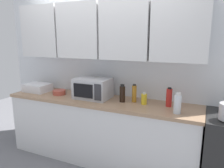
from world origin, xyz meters
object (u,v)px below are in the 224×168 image
(dish_rack, at_px, (38,88))
(bowl_ceramic_small, at_px, (59,92))
(bottle_amber_vinegar, at_px, (134,93))
(bottle_spice_jar, at_px, (76,87))
(microwave, at_px, (93,88))
(bottle_yellow_mustard, at_px, (144,99))
(bottle_clear_tall, at_px, (178,104))
(bottle_red_sauce, at_px, (169,97))
(bottle_soy_dark, at_px, (122,94))

(dish_rack, bearing_deg, bowl_ceramic_small, -2.32)
(bottle_amber_vinegar, distance_m, bottle_spice_jar, 0.97)
(microwave, height_order, bowl_ceramic_small, microwave)
(bottle_yellow_mustard, bearing_deg, dish_rack, -178.92)
(bowl_ceramic_small, bearing_deg, bottle_amber_vinegar, 4.61)
(microwave, height_order, bottle_spice_jar, microwave)
(dish_rack, height_order, bottle_amber_vinegar, bottle_amber_vinegar)
(dish_rack, relative_size, bottle_clear_tall, 1.61)
(bottle_yellow_mustard, xyz_separation_m, bowl_ceramic_small, (-1.29, -0.05, -0.04))
(microwave, bearing_deg, bottle_spice_jar, 158.78)
(microwave, bearing_deg, bowl_ceramic_small, -175.92)
(bottle_clear_tall, distance_m, bottle_red_sauce, 0.25)
(bottle_red_sauce, bearing_deg, microwave, -177.49)
(bottle_amber_vinegar, relative_size, bottle_red_sauce, 1.00)
(bottle_red_sauce, bearing_deg, bottle_yellow_mustard, -173.40)
(bottle_spice_jar, bearing_deg, bottle_yellow_mustard, -6.90)
(dish_rack, distance_m, bottle_yellow_mustard, 1.73)
(bottle_red_sauce, xyz_separation_m, bottle_spice_jar, (-1.41, 0.10, -0.03))
(bottle_yellow_mustard, bearing_deg, microwave, -179.19)
(bottle_red_sauce, bearing_deg, dish_rack, -178.09)
(bottle_soy_dark, bearing_deg, bowl_ceramic_small, -178.15)
(microwave, height_order, bottle_clear_tall, microwave)
(bottle_yellow_mustard, bearing_deg, bottle_spice_jar, 173.10)
(microwave, distance_m, bottle_clear_tall, 1.18)
(bottle_amber_vinegar, relative_size, bottle_soy_dark, 1.02)
(bottle_yellow_mustard, height_order, bottle_soy_dark, bottle_soy_dark)
(bottle_amber_vinegar, xyz_separation_m, bottle_spice_jar, (-0.96, 0.09, -0.03))
(bottle_red_sauce, relative_size, bottle_spice_jar, 1.30)
(bottle_red_sauce, bearing_deg, bottle_soy_dark, -174.91)
(bottle_spice_jar, height_order, bowl_ceramic_small, bottle_spice_jar)
(dish_rack, xyz_separation_m, bottle_yellow_mustard, (1.72, 0.03, 0.01))
(bottle_clear_tall, bearing_deg, bottle_spice_jar, 168.60)
(microwave, relative_size, bottle_amber_vinegar, 2.00)
(bottle_amber_vinegar, height_order, bowl_ceramic_small, bottle_amber_vinegar)
(microwave, height_order, bottle_yellow_mustard, microwave)
(dish_rack, distance_m, bottle_red_sauce, 2.03)
(dish_rack, height_order, bottle_soy_dark, bottle_soy_dark)
(bottle_spice_jar, relative_size, bowl_ceramic_small, 0.97)
(bottle_clear_tall, height_order, bottle_red_sauce, bottle_red_sauce)
(bottle_red_sauce, distance_m, bottle_soy_dark, 0.60)
(microwave, relative_size, bowl_ceramic_small, 2.51)
(bottle_amber_vinegar, height_order, bottle_red_sauce, same)
(bottle_yellow_mustard, distance_m, bowl_ceramic_small, 1.29)
(microwave, relative_size, bottle_red_sauce, 2.01)
(microwave, xyz_separation_m, dish_rack, (-0.99, -0.02, -0.08))
(bowl_ceramic_small, bearing_deg, dish_rack, 177.68)
(bottle_red_sauce, bearing_deg, bottle_clear_tall, -58.91)
(bottle_clear_tall, relative_size, bottle_soy_dark, 1.01)
(bottle_soy_dark, bearing_deg, bottle_amber_vinegar, 22.61)
(bottle_red_sauce, height_order, bottle_spice_jar, bottle_red_sauce)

